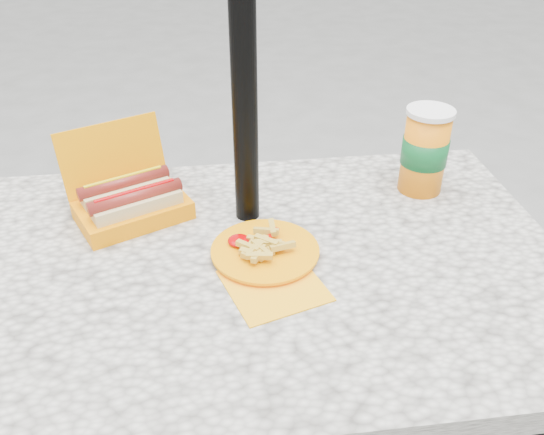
{
  "coord_description": "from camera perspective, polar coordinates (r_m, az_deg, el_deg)",
  "views": [
    {
      "loc": [
        -0.08,
        -0.87,
        1.42
      ],
      "look_at": [
        0.04,
        0.07,
        0.8
      ],
      "focal_mm": 38.0,
      "sensor_mm": 36.0,
      "label": 1
    }
  ],
  "objects": [
    {
      "name": "hotdog_box",
      "position": [
        1.24,
        -13.85,
        1.69
      ],
      "size": [
        0.28,
        0.26,
        0.18
      ],
      "rotation": [
        0.0,
        0.0,
        0.43
      ],
      "color": "orange",
      "rests_on": "picnic_table"
    },
    {
      "name": "soda_cup",
      "position": [
        1.32,
        14.89,
        6.43
      ],
      "size": [
        0.1,
        0.1,
        0.19
      ],
      "rotation": [
        0.0,
        0.0,
        0.42
      ],
      "color": "orange",
      "rests_on": "picnic_table"
    },
    {
      "name": "fries_plate",
      "position": [
        1.1,
        -0.73,
        -3.5
      ],
      "size": [
        0.21,
        0.3,
        0.04
      ],
      "rotation": [
        0.0,
        0.0,
        0.34
      ],
      "color": "#FFAA11",
      "rests_on": "picnic_table"
    },
    {
      "name": "picnic_table",
      "position": [
        1.17,
        -1.55,
        -8.46
      ],
      "size": [
        1.2,
        0.8,
        0.75
      ],
      "color": "beige",
      "rests_on": "ground"
    },
    {
      "name": "umbrella_pole",
      "position": [
        1.08,
        -2.86,
        16.01
      ],
      "size": [
        0.05,
        0.05,
        2.2
      ],
      "primitive_type": "cylinder",
      "color": "black",
      "rests_on": "ground"
    }
  ]
}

